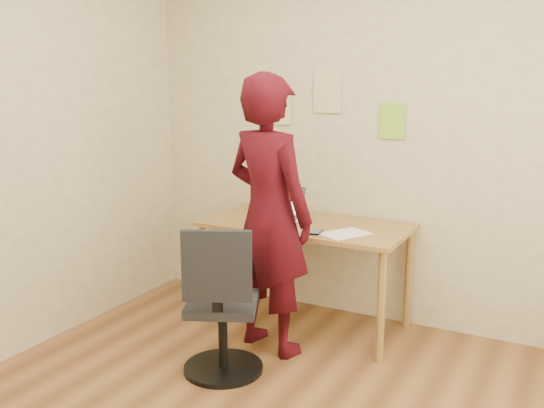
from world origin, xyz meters
The scene contains 10 objects.
room centered at (0.00, 0.00, 1.35)m, with size 3.58×3.58×2.78m.
desk centered at (-0.35, 1.38, 0.65)m, with size 1.40×0.70×0.74m.
laptop centered at (-0.54, 1.37, 0.79)m, with size 0.34×0.31×0.23m.
paper_sheet centered at (0.00, 1.24, 0.74)m, with size 0.21×0.30×0.00m, color white.
phone centered at (-0.17, 1.17, 0.75)m, with size 0.09×0.14×0.01m.
wall_note_left centered at (-0.74, 1.74, 1.52)m, with size 0.21×0.00×0.30m, color #E7C38A.
wall_note_mid centered at (-0.35, 1.74, 1.62)m, with size 0.21×0.00×0.30m, color #E7C38A.
wall_note_right centered at (0.13, 1.74, 1.42)m, with size 0.18×0.00×0.24m, color #92CD2E.
office_chair centered at (-0.46, 0.48, 0.39)m, with size 0.53×0.54×0.91m.
person centered at (-0.39, 0.95, 0.88)m, with size 0.64×0.42×1.75m, color #3B080F.
Camera 1 is at (1.34, -2.28, 1.73)m, focal length 40.00 mm.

